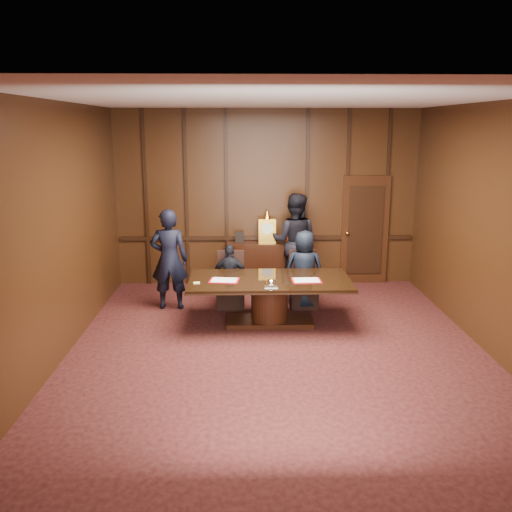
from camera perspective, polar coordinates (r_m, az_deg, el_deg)
The scene contains 13 objects.
room at distance 7.58m, azimuth 2.79°, elevation 2.58°, with size 7.00×7.04×3.50m.
sideboard at distance 10.89m, azimuth 1.16°, elevation -0.69°, with size 1.60×0.45×1.54m.
conference_table at distance 8.80m, azimuth 1.44°, elevation -3.99°, with size 2.62×1.32×0.76m.
folder_left at distance 8.63m, azimuth -3.37°, elevation -2.58°, with size 0.50×0.38×0.02m.
folder_right at distance 8.65m, azimuth 5.33°, elevation -2.58°, with size 0.47×0.35×0.02m.
inkstand at distance 8.29m, azimuth 1.61°, elevation -2.92°, with size 0.20×0.14×0.12m.
notepad at distance 8.54m, azimuth -6.27°, elevation -2.83°, with size 0.10×0.07×0.01m, color #F3EE77.
chair_left at distance 9.70m, azimuth -2.67°, elevation -3.68°, with size 0.49×0.49×0.99m.
chair_right at distance 9.76m, azimuth 4.99°, elevation -3.61°, with size 0.50×0.50×0.99m.
signatory_left at distance 9.54m, azimuth -2.71°, elevation -2.20°, with size 0.67×0.28×1.15m, color black.
signatory_right at distance 9.57m, azimuth 5.09°, elevation -1.43°, with size 0.68×0.44×1.40m, color black.
witness_left at distance 9.58m, azimuth -9.12°, elevation -0.35°, with size 0.65×0.43×1.78m, color black.
witness_right at distance 10.67m, azimuth 4.05°, elevation 1.54°, with size 0.92×0.72×1.90m, color black.
Camera 1 is at (-0.50, -7.28, 3.16)m, focal length 38.00 mm.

